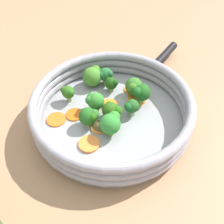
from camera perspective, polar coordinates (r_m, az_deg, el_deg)
ground_plane at (r=0.59m, az=0.00°, el=-2.13°), size 4.00×4.00×0.00m
skillet at (r=0.59m, az=0.00°, el=-1.58°), size 0.33×0.33×0.02m
skillet_rim_wall at (r=0.56m, az=0.00°, el=1.04°), size 0.35×0.35×0.06m
skillet_handle at (r=0.74m, az=10.70°, el=11.31°), size 0.16×0.04×0.02m
skillet_rivet_left at (r=0.66m, az=10.60°, el=5.69°), size 0.01×0.01×0.01m
skillet_rivet_right at (r=0.69m, az=3.76°, el=8.50°), size 0.01×0.01×0.01m
carrot_slice_0 at (r=0.53m, az=-5.00°, el=-6.94°), size 0.06×0.06×0.01m
carrot_slice_1 at (r=0.59m, az=-12.04°, el=-1.59°), size 0.05×0.05×0.00m
carrot_slice_2 at (r=0.60m, az=-0.52°, el=1.64°), size 0.04×0.04×0.01m
carrot_slice_3 at (r=0.59m, az=-8.19°, el=-0.54°), size 0.05×0.05×0.00m
carrot_slice_4 at (r=0.65m, az=4.22°, el=4.93°), size 0.04×0.04×0.00m
carrot_slice_5 at (r=0.56m, az=-2.52°, el=-3.42°), size 0.05×0.05×0.01m
carrot_slice_6 at (r=0.62m, az=5.38°, el=2.80°), size 0.05×0.05×0.01m
broccoli_floret_0 at (r=0.63m, az=-0.17°, el=6.25°), size 0.03×0.04×0.04m
broccoli_floret_1 at (r=0.56m, az=0.22°, el=0.29°), size 0.04×0.04×0.04m
broccoli_floret_2 at (r=0.61m, az=-9.57°, el=4.25°), size 0.03×0.04×0.04m
broccoli_floret_3 at (r=0.65m, az=-4.18°, el=7.96°), size 0.05×0.05×0.05m
broccoli_floret_4 at (r=0.55m, az=-4.99°, el=-0.94°), size 0.04×0.04×0.05m
broccoli_floret_5 at (r=0.61m, az=4.93°, el=5.46°), size 0.04×0.05×0.05m
broccoli_floret_6 at (r=0.57m, az=4.20°, el=1.15°), size 0.04×0.03×0.04m
broccoli_floret_7 at (r=0.60m, az=6.46°, el=4.26°), size 0.04×0.04×0.05m
broccoli_floret_8 at (r=0.65m, az=-1.46°, el=8.08°), size 0.04×0.04×0.05m
broccoli_floret_9 at (r=0.58m, az=-3.77°, el=2.42°), size 0.04×0.04×0.05m
broccoli_floret_10 at (r=0.53m, az=-0.22°, el=-2.36°), size 0.05×0.04×0.05m
mushroom_piece_0 at (r=0.55m, az=-2.60°, el=-3.23°), size 0.03×0.04×0.01m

